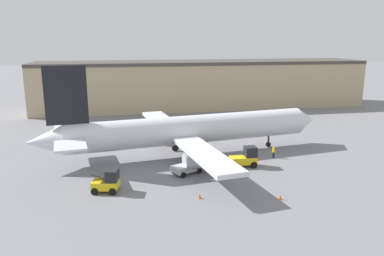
# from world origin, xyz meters

# --- Properties ---
(ground_plane) EXTENTS (400.00, 400.00, 0.00)m
(ground_plane) POSITION_xyz_m (0.00, 0.00, 0.00)
(ground_plane) COLOR slate
(terminal_building) EXTENTS (74.08, 13.18, 10.64)m
(terminal_building) POSITION_xyz_m (9.45, 36.06, 5.33)
(terminal_building) COLOR tan
(terminal_building) RESTS_ON ground_plane
(airplane) EXTENTS (40.30, 32.80, 12.44)m
(airplane) POSITION_xyz_m (-1.01, -0.15, 3.55)
(airplane) COLOR silver
(airplane) RESTS_ON ground_plane
(ground_crew_worker) EXTENTS (0.36, 0.36, 1.62)m
(ground_crew_worker) POSITION_xyz_m (10.41, -3.34, 0.86)
(ground_crew_worker) COLOR #1E2338
(ground_crew_worker) RESTS_ON ground_plane
(baggage_tug) EXTENTS (3.85, 3.21, 2.13)m
(baggage_tug) POSITION_xyz_m (-1.72, -6.87, 0.98)
(baggage_tug) COLOR #B2B2B7
(baggage_tug) RESTS_ON ground_plane
(belt_loader_truck) EXTENTS (2.97, 2.61, 2.38)m
(belt_loader_truck) POSITION_xyz_m (-10.98, -10.74, 1.11)
(belt_loader_truck) COLOR yellow
(belt_loader_truck) RESTS_ON ground_plane
(pushback_tug) EXTENTS (3.29, 1.93, 2.51)m
(pushback_tug) POSITION_xyz_m (5.57, -5.98, 1.14)
(pushback_tug) COLOR yellow
(pushback_tug) RESTS_ON ground_plane
(safety_cone_near) EXTENTS (0.36, 0.36, 0.55)m
(safety_cone_near) POSITION_xyz_m (5.70, -16.07, 0.28)
(safety_cone_near) COLOR #EF590F
(safety_cone_near) RESTS_ON ground_plane
(safety_cone_far) EXTENTS (0.36, 0.36, 0.55)m
(safety_cone_far) POSITION_xyz_m (-2.01, -14.32, 0.28)
(safety_cone_far) COLOR #EF590F
(safety_cone_far) RESTS_ON ground_plane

